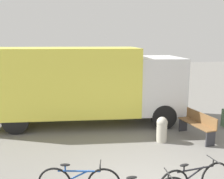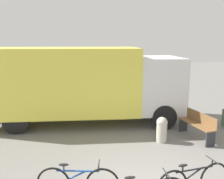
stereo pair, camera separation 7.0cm
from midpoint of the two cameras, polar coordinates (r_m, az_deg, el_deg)
The scene contains 3 objects.
delivery_truck at distance 10.19m, azimuth -6.56°, elevation 1.81°, with size 8.09×3.55×3.06m.
park_bench at distance 9.20m, azimuth 19.25°, elevation -7.48°, with size 0.56×1.61×0.90m.
bollard_near_bench at distance 8.59m, azimuth 11.54°, elevation -8.72°, with size 0.37×0.37×0.86m.
Camera 2 is at (-1.87, -4.58, 3.36)m, focal length 40.00 mm.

